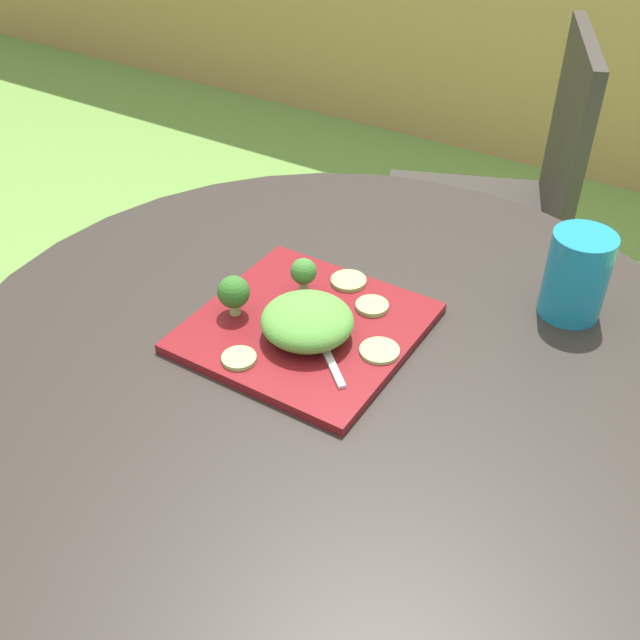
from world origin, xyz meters
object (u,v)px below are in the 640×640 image
Objects in this scene: patio_chair at (510,191)px; drinking_glass at (575,279)px; fork at (322,342)px; salad_plate at (306,327)px.

drinking_glass is (0.32, -0.72, 0.28)m from patio_chair.
drinking_glass is 0.37m from fork.
salad_plate is (0.02, -0.96, 0.22)m from patio_chair.
fork is at bearing -30.97° from salad_plate.
patio_chair is 0.83m from drinking_glass.
fork is (-0.26, -0.27, -0.04)m from drinking_glass.
patio_chair is 0.98m from salad_plate.
patio_chair reaches higher than fork.
salad_plate is 0.39m from drinking_glass.
drinking_glass is at bearing 46.07° from fork.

